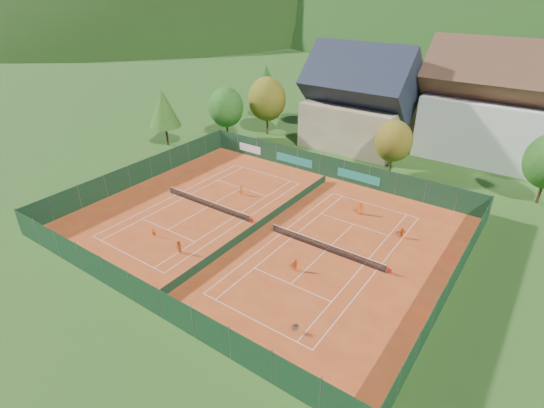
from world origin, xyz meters
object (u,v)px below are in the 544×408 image
(ball_hopper, at_px, (296,327))
(player_right_far_b, at_px, (402,233))
(player_right_near, at_px, (295,265))
(player_right_far_a, at_px, (360,208))
(player_left_mid, at_px, (179,247))
(hotel_block_a, at_px, (499,110))
(player_left_near, at_px, (154,232))
(player_left_far, at_px, (241,190))
(chalet, at_px, (359,104))

(ball_hopper, bearing_deg, player_right_far_b, 84.31)
(player_right_near, xyz_separation_m, player_right_far_a, (0.37, 13.42, 0.12))
(player_left_mid, bearing_deg, hotel_block_a, 91.73)
(hotel_block_a, height_order, player_right_far_b, hotel_block_a)
(player_right_near, bearing_deg, player_right_far_a, 33.20)
(player_right_far_a, bearing_deg, player_left_mid, 30.60)
(player_left_mid, bearing_deg, player_left_near, -162.67)
(ball_hopper, xyz_separation_m, player_right_far_a, (-3.93, 20.04, 0.22))
(hotel_block_a, relative_size, player_left_far, 16.91)
(hotel_block_a, distance_m, player_right_far_a, 29.09)
(chalet, distance_m, ball_hopper, 44.00)
(hotel_block_a, xyz_separation_m, ball_hopper, (-4.48, -47.09, -6.83))
(hotel_block_a, xyz_separation_m, player_left_near, (-24.13, -44.13, -6.78))
(chalet, bearing_deg, ball_hopper, -70.54)
(player_left_near, bearing_deg, player_left_far, 49.75)
(hotel_block_a, xyz_separation_m, player_left_far, (-22.74, -31.15, -6.74))
(player_left_mid, relative_size, player_left_far, 1.11)
(hotel_block_a, xyz_separation_m, player_left_mid, (-19.71, -44.76, -6.67))
(player_right_far_a, bearing_deg, player_left_far, -10.93)
(ball_hopper, distance_m, player_right_near, 7.89)
(hotel_block_a, distance_m, player_left_near, 50.75)
(ball_hopper, height_order, player_left_near, player_left_near)
(player_left_mid, bearing_deg, player_right_near, 46.92)
(player_right_far_b, bearing_deg, hotel_block_a, -128.01)
(chalet, relative_size, player_right_near, 12.36)
(hotel_block_a, xyz_separation_m, player_right_far_b, (-2.70, -29.21, -6.79))
(chalet, relative_size, player_left_far, 12.68)
(player_left_near, relative_size, player_right_near, 0.92)
(chalet, distance_m, player_left_near, 38.94)
(hotel_block_a, bearing_deg, ball_hopper, -95.43)
(player_left_far, xyz_separation_m, player_right_near, (13.96, -9.33, 0.02))
(hotel_block_a, distance_m, ball_hopper, 47.80)
(player_right_far_a, xyz_separation_m, player_right_far_b, (5.71, -2.16, -0.19))
(player_right_near, bearing_deg, ball_hopper, -112.21)
(ball_hopper, xyz_separation_m, player_left_near, (-19.65, 2.96, 0.05))
(player_left_far, distance_m, player_right_far_b, 20.14)
(player_right_far_b, bearing_deg, player_right_far_a, -53.44)
(hotel_block_a, distance_m, player_right_far_b, 30.11)
(chalet, bearing_deg, player_left_near, -97.66)
(player_left_mid, bearing_deg, ball_hopper, 16.79)
(player_left_mid, height_order, player_left_far, player_left_mid)
(ball_hopper, xyz_separation_m, player_right_near, (-4.30, 6.62, 0.10))
(player_left_near, xyz_separation_m, player_right_far_b, (21.43, 14.92, -0.01))
(player_left_far, xyz_separation_m, player_right_far_b, (20.05, 1.94, -0.05))
(chalet, height_order, player_left_mid, chalet)
(player_right_far_a, bearing_deg, player_left_near, 20.50)
(player_left_near, bearing_deg, player_right_far_a, 13.20)
(hotel_block_a, height_order, player_left_mid, hotel_block_a)
(hotel_block_a, xyz_separation_m, player_right_near, (-8.78, -40.47, -6.73))
(player_left_mid, distance_m, player_right_far_a, 21.01)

